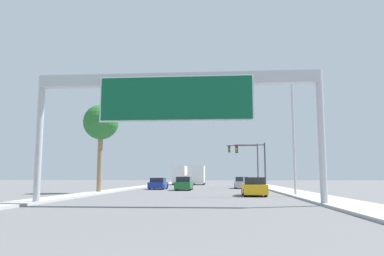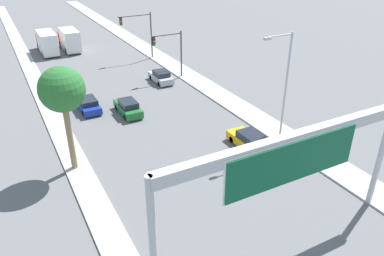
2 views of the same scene
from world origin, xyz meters
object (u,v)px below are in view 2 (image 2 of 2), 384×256
palm_tree_background (62,91)px  street_lamp_right (284,81)px  car_mid_left (249,141)px  car_far_left (161,77)px  sign_gantry (292,156)px  traffic_light_mid_block (141,29)px  truck_box_secondary (69,40)px  truck_box_primary (47,42)px  traffic_light_near_intersection (172,48)px  car_far_center (128,107)px  car_near_left (88,104)px

palm_tree_background → street_lamp_right: size_ratio=0.86×
car_mid_left → street_lamp_right: (3.02, -0.18, 5.13)m
street_lamp_right → car_mid_left: bearing=176.6°
car_far_left → car_mid_left: bearing=-90.0°
sign_gantry → traffic_light_mid_block: (6.96, 40.12, -1.63)m
car_far_left → truck_box_secondary: 21.99m
car_far_left → traffic_light_mid_block: size_ratio=0.63×
car_far_left → truck_box_primary: bearing=116.7°
truck_box_primary → traffic_light_near_intersection: bearing=-58.5°
car_far_center → traffic_light_mid_block: size_ratio=0.66×
sign_gantry → car_mid_left: 12.91m
car_near_left → traffic_light_mid_block: 19.56m
traffic_light_mid_block → palm_tree_background: palm_tree_background is taller
sign_gantry → palm_tree_background: 17.07m
car_far_left → traffic_light_mid_block: traffic_light_mid_block is taller
car_near_left → palm_tree_background: 13.17m
street_lamp_right → traffic_light_near_intersection: bearing=93.2°
truck_box_secondary → street_lamp_right: street_lamp_right is taller
truck_box_primary → traffic_light_mid_block: 16.23m
truck_box_primary → truck_box_secondary: size_ratio=1.07×
car_far_left → truck_box_primary: truck_box_primary is taller
car_near_left → car_far_left: (10.50, 4.20, 0.04)m
car_far_center → car_far_left: 10.03m
traffic_light_mid_block → street_lamp_right: 29.95m
car_near_left → truck_box_primary: size_ratio=0.59×
palm_tree_background → traffic_light_mid_block: bearing=57.9°
traffic_light_mid_block → street_lamp_right: bearing=-87.5°
car_far_center → car_near_left: (-3.50, 2.98, -0.05)m
car_mid_left → traffic_light_mid_block: size_ratio=0.67×
palm_tree_background → car_mid_left: bearing=-15.4°
car_far_left → street_lamp_right: 20.25m
truck_box_secondary → palm_tree_background: (-7.43, -36.00, 5.01)m
traffic_light_mid_block → street_lamp_right: street_lamp_right is taller
truck_box_primary → traffic_light_mid_block: traffic_light_mid_block is taller
car_far_center → palm_tree_background: (-7.43, -8.00, 6.06)m
car_near_left → car_far_left: size_ratio=1.08×
street_lamp_right → car_near_left: bearing=131.8°
car_near_left → truck_box_secondary: bearing=82.0°
car_mid_left → car_near_left: bearing=125.0°
car_near_left → truck_box_secondary: (3.50, 25.02, 1.10)m
truck_box_secondary → traffic_light_mid_block: bearing=-49.7°
sign_gantry → car_far_center: (-1.75, 22.39, -5.56)m
car_mid_left → truck_box_primary: size_ratio=0.58×
sign_gantry → street_lamp_right: 13.16m
truck_box_secondary → car_far_center: bearing=-90.0°
sign_gantry → truck_box_secondary: bearing=92.0°
car_far_center → car_near_left: car_far_center is taller
car_far_center → truck_box_primary: size_ratio=0.57×
car_near_left → traffic_light_mid_block: traffic_light_mid_block is taller
truck_box_primary → traffic_light_mid_block: (12.21, -10.29, 2.88)m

